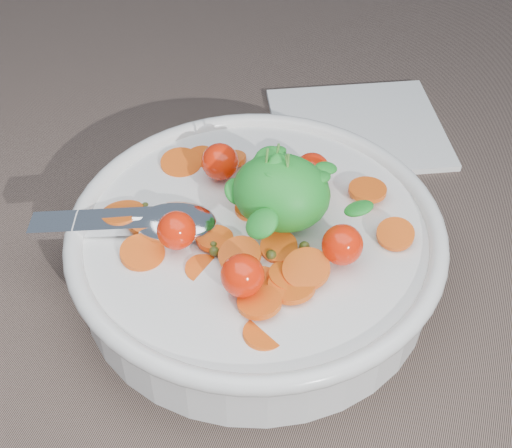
% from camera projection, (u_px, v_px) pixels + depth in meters
% --- Properties ---
extents(ground, '(6.00, 6.00, 0.00)m').
position_uv_depth(ground, '(237.00, 287.00, 0.50)').
color(ground, '#6F5A4F').
rests_on(ground, ground).
extents(bowl, '(0.28, 0.26, 0.11)m').
position_uv_depth(bowl, '(256.00, 247.00, 0.49)').
color(bowl, white).
rests_on(bowl, ground).
extents(napkin, '(0.19, 0.18, 0.01)m').
position_uv_depth(napkin, '(358.00, 128.00, 0.63)').
color(napkin, white).
rests_on(napkin, ground).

